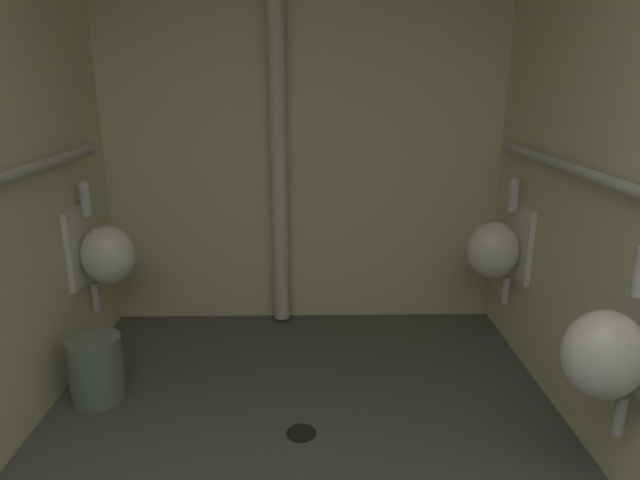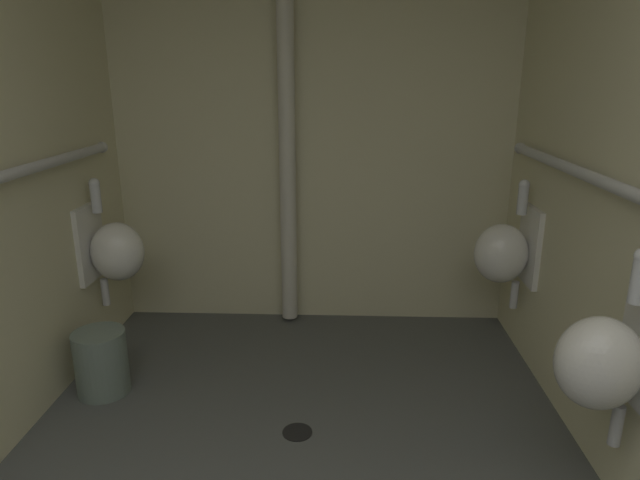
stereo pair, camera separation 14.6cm
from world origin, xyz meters
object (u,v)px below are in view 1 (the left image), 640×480
urinal_left_mid (104,253)px  urinal_right_mid (610,352)px  standpipe_back_wall (278,124)px  floor_drain (301,433)px  waste_bin (96,369)px  urinal_right_far (497,248)px

urinal_left_mid → urinal_right_mid: size_ratio=1.00×
urinal_left_mid → standpipe_back_wall: standpipe_back_wall is taller
floor_drain → waste_bin: waste_bin is taller
urinal_right_mid → urinal_left_mid: bearing=151.9°
urinal_left_mid → standpipe_back_wall: (0.96, 0.47, 0.67)m
urinal_right_far → waste_bin: 2.27m
urinal_right_mid → floor_drain: (-1.12, 0.43, -0.63)m
urinal_left_mid → urinal_right_far: same height
standpipe_back_wall → waste_bin: size_ratio=7.55×
standpipe_back_wall → waste_bin: bearing=-134.0°
urinal_right_far → standpipe_back_wall: size_ratio=0.29×
standpipe_back_wall → floor_drain: standpipe_back_wall is taller
waste_bin → standpipe_back_wall: bearing=46.0°
urinal_right_far → floor_drain: 1.52m
urinal_right_far → waste_bin: bearing=-166.9°
standpipe_back_wall → waste_bin: 1.72m
urinal_left_mid → floor_drain: urinal_left_mid is taller
urinal_right_mid → floor_drain: urinal_right_mid is taller
waste_bin → urinal_right_far: bearing=13.1°
floor_drain → waste_bin: size_ratio=0.41×
urinal_left_mid → urinal_right_far: size_ratio=1.00×
urinal_right_far → urinal_left_mid: bearing=-178.7°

